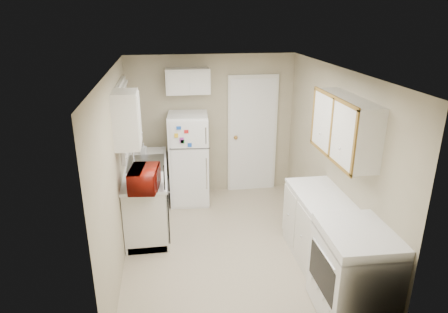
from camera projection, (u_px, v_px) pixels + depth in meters
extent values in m
plane|color=beige|center=(229.00, 247.00, 5.47)|extent=(3.80, 3.80, 0.00)
plane|color=white|center=(230.00, 70.00, 4.64)|extent=(3.80, 3.80, 0.00)
plane|color=tan|center=(117.00, 172.00, 4.86)|extent=(3.80, 3.80, 0.00)
plane|color=tan|center=(335.00, 160.00, 5.25)|extent=(3.80, 3.80, 0.00)
plane|color=tan|center=(212.00, 126.00, 6.82)|extent=(2.80, 2.80, 0.00)
plane|color=tan|center=(267.00, 250.00, 3.29)|extent=(2.80, 2.80, 0.00)
cube|color=silver|center=(148.00, 195.00, 6.00)|extent=(0.60, 1.80, 0.90)
cube|color=black|center=(168.00, 210.00, 5.47)|extent=(0.03, 0.58, 0.72)
cube|color=gray|center=(146.00, 166.00, 6.00)|extent=(0.54, 0.74, 0.16)
imported|color=maroon|center=(144.00, 178.00, 5.07)|extent=(0.54, 0.35, 0.34)
imported|color=white|center=(143.00, 148.00, 6.33)|extent=(0.10, 0.10, 0.18)
cube|color=silver|center=(124.00, 119.00, 5.70)|extent=(0.10, 0.98, 1.08)
cube|color=silver|center=(126.00, 120.00, 4.88)|extent=(0.30, 0.45, 0.70)
cube|color=white|center=(189.00, 159.00, 6.56)|extent=(0.67, 0.65, 1.52)
cube|color=silver|center=(188.00, 81.00, 6.35)|extent=(0.70, 0.30, 0.40)
cube|color=white|center=(252.00, 135.00, 6.94)|extent=(0.86, 0.06, 2.08)
cube|color=silver|center=(332.00, 245.00, 4.72)|extent=(0.60, 2.00, 0.90)
cube|color=white|center=(353.00, 273.00, 4.12)|extent=(0.71, 0.86, 1.02)
cube|color=silver|center=(345.00, 127.00, 4.56)|extent=(0.30, 1.20, 0.70)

